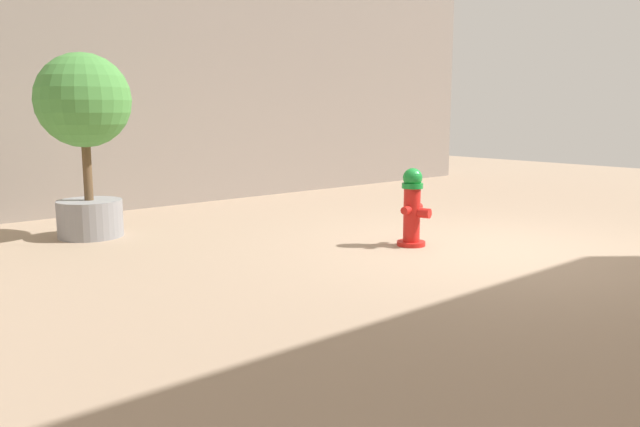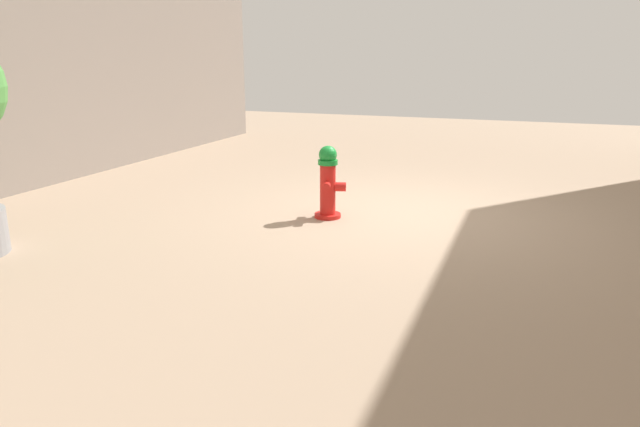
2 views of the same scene
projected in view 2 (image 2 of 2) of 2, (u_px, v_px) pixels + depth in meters
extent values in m
plane|color=tan|center=(403.00, 213.00, 7.68)|extent=(23.40, 23.40, 0.00)
cylinder|color=red|center=(328.00, 215.00, 7.46)|extent=(0.34, 0.34, 0.05)
cylinder|color=red|center=(328.00, 189.00, 7.37)|extent=(0.20, 0.20, 0.63)
cylinder|color=#198C33|center=(328.00, 162.00, 7.27)|extent=(0.25, 0.25, 0.06)
sphere|color=#198C33|center=(328.00, 155.00, 7.25)|extent=(0.23, 0.23, 0.23)
cylinder|color=red|center=(329.00, 181.00, 7.48)|extent=(0.12, 0.15, 0.09)
cylinder|color=red|center=(327.00, 186.00, 7.21)|extent=(0.12, 0.15, 0.09)
cylinder|color=red|center=(340.00, 187.00, 7.34)|extent=(0.17, 0.15, 0.12)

